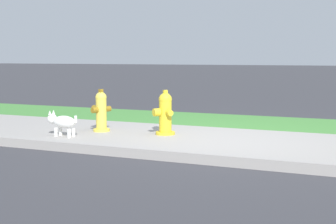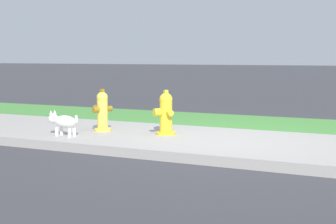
# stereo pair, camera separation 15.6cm
# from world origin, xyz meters

# --- Properties ---
(ground_plane) EXTENTS (120.00, 120.00, 0.00)m
(ground_plane) POSITION_xyz_m (0.00, 0.00, 0.00)
(ground_plane) COLOR #38383D
(sidewalk_pavement) EXTENTS (18.00, 2.53, 0.01)m
(sidewalk_pavement) POSITION_xyz_m (0.00, 0.00, 0.01)
(sidewalk_pavement) COLOR #9E9993
(sidewalk_pavement) RESTS_ON ground
(grass_verge) EXTENTS (18.00, 1.86, 0.01)m
(grass_verge) POSITION_xyz_m (0.00, 2.19, 0.00)
(grass_verge) COLOR #47893D
(grass_verge) RESTS_ON ground
(street_curb) EXTENTS (18.00, 0.16, 0.12)m
(street_curb) POSITION_xyz_m (0.00, -1.34, 0.06)
(street_curb) COLOR #9E9993
(street_curb) RESTS_ON ground
(fire_hydrant_by_grass_verge) EXTENTS (0.34, 0.34, 0.69)m
(fire_hydrant_by_grass_verge) POSITION_xyz_m (-0.90, 0.26, 0.33)
(fire_hydrant_by_grass_verge) COLOR yellow
(fire_hydrant_by_grass_verge) RESTS_ON ground
(fire_hydrant_at_driveway) EXTENTS (0.33, 0.36, 0.69)m
(fire_hydrant_at_driveway) POSITION_xyz_m (-1.96, 0.16, 0.33)
(fire_hydrant_at_driveway) COLOR yellow
(fire_hydrant_at_driveway) RESTS_ON ground
(small_white_dog) EXTENTS (0.55, 0.22, 0.39)m
(small_white_dog) POSITION_xyz_m (-2.25, -0.49, 0.23)
(small_white_dog) COLOR white
(small_white_dog) RESTS_ON ground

